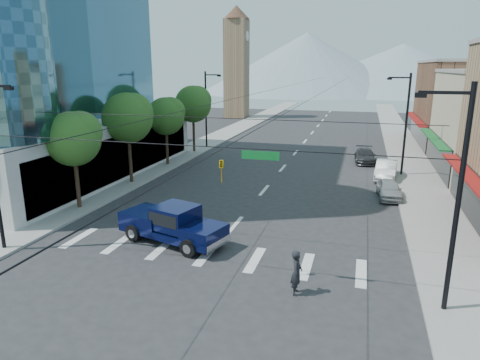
{
  "coord_description": "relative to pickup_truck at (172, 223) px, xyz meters",
  "views": [
    {
      "loc": [
        7.18,
        -17.84,
        9.48
      ],
      "look_at": [
        0.41,
        5.65,
        3.0
      ],
      "focal_mm": 32.0,
      "sensor_mm": 36.0,
      "label": 1
    }
  ],
  "objects": [
    {
      "name": "mountain_left",
      "position": [
        -12.4,
        147.48,
        9.88
      ],
      "size": [
        80.0,
        80.0,
        22.0
      ],
      "primitive_type": "cone",
      "color": "gray",
      "rests_on": "ground"
    },
    {
      "name": "lamp_pole_nw",
      "position": [
        -8.07,
        27.48,
        3.83
      ],
      "size": [
        2.0,
        0.25,
        9.0
      ],
      "color": "black",
      "rests_on": "ground"
    },
    {
      "name": "parked_car_mid",
      "position": [
        12.0,
        18.04,
        -0.32
      ],
      "size": [
        2.15,
        4.97,
        1.59
      ],
      "primitive_type": "imported",
      "rotation": [
        0.0,
        0.0,
        -0.1
      ],
      "color": "white",
      "rests_on": "ground"
    },
    {
      "name": "lamp_pole_ne",
      "position": [
        13.26,
        19.48,
        3.83
      ],
      "size": [
        2.0,
        0.25,
        9.0
      ],
      "color": "black",
      "rests_on": "ground"
    },
    {
      "name": "sidewalk_left",
      "position": [
        -9.4,
        37.48,
        -1.04
      ],
      "size": [
        4.0,
        120.0,
        0.15
      ],
      "primitive_type": "cube",
      "color": "gray",
      "rests_on": "ground"
    },
    {
      "name": "parked_car_far",
      "position": [
        10.2,
        24.39,
        -0.42
      ],
      "size": [
        2.24,
        4.91,
        1.39
      ],
      "primitive_type": "imported",
      "rotation": [
        0.0,
        0.0,
        0.06
      ],
      "color": "#323235",
      "rests_on": "ground"
    },
    {
      "name": "ground",
      "position": [
        2.6,
        -2.52,
        -1.12
      ],
      "size": [
        160.0,
        160.0,
        0.0
      ],
      "primitive_type": "plane",
      "color": "#28282B",
      "rests_on": "ground"
    },
    {
      "name": "pickup_truck",
      "position": [
        0.0,
        0.0,
        0.0
      ],
      "size": [
        6.69,
        3.89,
        2.14
      ],
      "rotation": [
        0.0,
        0.0,
        -0.28
      ],
      "color": "#070D35",
      "rests_on": "ground"
    },
    {
      "name": "sidewalk_right",
      "position": [
        14.6,
        37.48,
        -1.04
      ],
      "size": [
        4.0,
        120.0,
        0.15
      ],
      "primitive_type": "cube",
      "color": "gray",
      "rests_on": "ground"
    },
    {
      "name": "shop_far",
      "position": [
        22.6,
        37.48,
        3.88
      ],
      "size": [
        12.0,
        18.0,
        10.0
      ],
      "primitive_type": "cube",
      "color": "brown",
      "rests_on": "ground"
    },
    {
      "name": "parked_car_near",
      "position": [
        12.0,
        12.07,
        -0.42
      ],
      "size": [
        1.91,
        4.16,
        1.38
      ],
      "primitive_type": "imported",
      "rotation": [
        0.0,
        0.0,
        0.07
      ],
      "color": "#ABACB0",
      "rests_on": "ground"
    },
    {
      "name": "signal_rig",
      "position": [
        2.79,
        -3.52,
        3.53
      ],
      "size": [
        21.8,
        0.2,
        9.0
      ],
      "color": "black",
      "rests_on": "ground"
    },
    {
      "name": "clock_tower",
      "position": [
        -13.9,
        59.48,
        9.53
      ],
      "size": [
        4.8,
        4.8,
        20.4
      ],
      "color": "#8C6B4C",
      "rests_on": "ground"
    },
    {
      "name": "tree_midnear",
      "position": [
        -8.47,
        10.58,
        4.48
      ],
      "size": [
        4.09,
        4.09,
        7.52
      ],
      "color": "black",
      "rests_on": "ground"
    },
    {
      "name": "tree_far",
      "position": [
        -8.47,
        24.58,
        4.48
      ],
      "size": [
        4.09,
        4.09,
        7.52
      ],
      "color": "black",
      "rests_on": "ground"
    },
    {
      "name": "tree_near",
      "position": [
        -8.47,
        3.58,
        3.88
      ],
      "size": [
        3.65,
        3.64,
        6.71
      ],
      "color": "black",
      "rests_on": "ground"
    },
    {
      "name": "tree_midfar",
      "position": [
        -8.47,
        17.58,
        3.88
      ],
      "size": [
        3.65,
        3.64,
        6.71
      ],
      "color": "black",
      "rests_on": "ground"
    },
    {
      "name": "pedestrian",
      "position": [
        7.5,
        -3.73,
        -0.13
      ],
      "size": [
        0.5,
        0.74,
        1.98
      ],
      "primitive_type": "imported",
      "rotation": [
        0.0,
        0.0,
        1.61
      ],
      "color": "black",
      "rests_on": "ground"
    },
    {
      "name": "mountain_right",
      "position": [
        22.6,
        157.48,
        7.88
      ],
      "size": [
        90.0,
        90.0,
        18.0
      ],
      "primitive_type": "cone",
      "color": "gray",
      "rests_on": "ground"
    }
  ]
}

